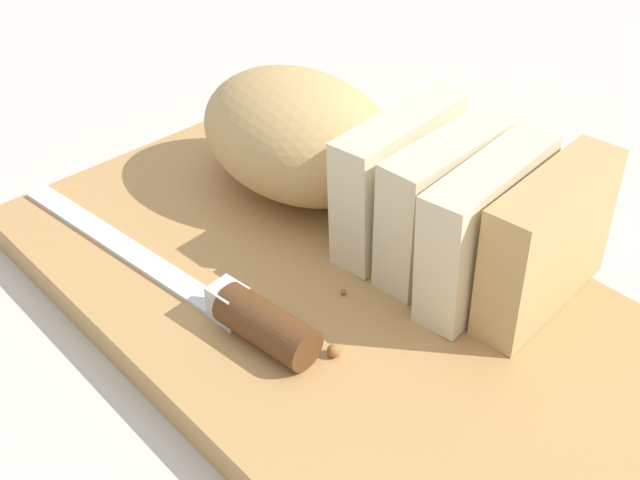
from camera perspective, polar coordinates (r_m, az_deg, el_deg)
ground_plane at (r=0.52m, az=0.00°, el=-4.70°), size 3.00×3.00×0.00m
cutting_board at (r=0.51m, az=0.00°, el=-3.72°), size 0.43×0.25×0.02m
bread_loaf at (r=0.53m, az=3.24°, el=5.34°), size 0.29×0.14×0.09m
bread_knife at (r=0.47m, az=-6.12°, el=-4.84°), size 0.26×0.05×0.03m
crumb_near_knife at (r=0.45m, az=0.99°, el=-7.90°), size 0.01×0.01×0.01m
crumb_near_loaf at (r=0.49m, az=1.29°, el=-3.98°), size 0.00×0.00×0.00m
crumb_stray_left at (r=0.51m, az=2.90°, el=-1.24°), size 0.01×0.01×0.01m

